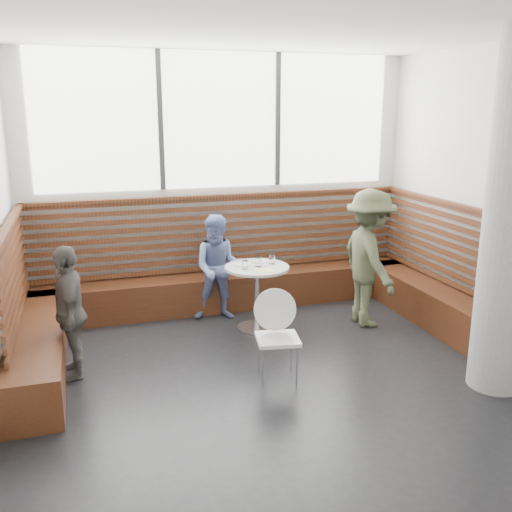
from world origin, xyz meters
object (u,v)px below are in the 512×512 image
object	(u,v)px
adult_man	(369,258)
cafe_table	(257,284)
cafe_chair	(275,329)
child_left	(70,312)
child_back	(219,268)

from	to	relation	value
adult_man	cafe_table	bearing A→B (deg)	82.97
cafe_table	cafe_chair	size ratio (longest dim) A/B	0.89
adult_man	child_left	bearing A→B (deg)	99.45
cafe_table	cafe_chair	xyz separation A→B (m)	(-0.21, -1.25, -0.05)
cafe_table	child_back	bearing A→B (deg)	125.87
cafe_table	adult_man	bearing A→B (deg)	-9.94
adult_man	child_back	xyz separation A→B (m)	(-1.65, 0.70, -0.16)
cafe_table	child_left	bearing A→B (deg)	-163.32
cafe_chair	child_back	distance (m)	1.72
cafe_table	cafe_chair	bearing A→B (deg)	-99.54
adult_man	child_left	world-z (taller)	adult_man
cafe_table	adult_man	world-z (taller)	adult_man
cafe_table	child_left	xyz separation A→B (m)	(-2.06, -0.62, 0.10)
adult_man	child_left	distance (m)	3.40
cafe_chair	child_left	size ratio (longest dim) A/B	0.66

